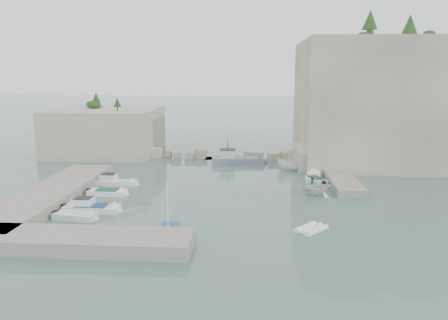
# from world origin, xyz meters

# --- Properties ---
(ground) EXTENTS (400.00, 400.00, 0.00)m
(ground) POSITION_xyz_m (0.00, 0.00, 0.00)
(ground) COLOR #496E62
(ground) RESTS_ON ground
(cliff_east) EXTENTS (26.00, 22.00, 17.00)m
(cliff_east) POSITION_xyz_m (23.00, 23.00, 8.50)
(cliff_east) COLOR beige
(cliff_east) RESTS_ON ground
(cliff_terrace) EXTENTS (8.00, 10.00, 2.50)m
(cliff_terrace) POSITION_xyz_m (13.00, 18.00, 1.25)
(cliff_terrace) COLOR beige
(cliff_terrace) RESTS_ON ground
(outcrop_west) EXTENTS (16.00, 14.00, 7.00)m
(outcrop_west) POSITION_xyz_m (-20.00, 25.00, 3.50)
(outcrop_west) COLOR beige
(outcrop_west) RESTS_ON ground
(quay_west) EXTENTS (5.00, 24.00, 1.10)m
(quay_west) POSITION_xyz_m (-17.00, -1.00, 0.55)
(quay_west) COLOR #9E9689
(quay_west) RESTS_ON ground
(quay_south) EXTENTS (18.00, 4.00, 1.10)m
(quay_south) POSITION_xyz_m (-10.00, -12.50, 0.55)
(quay_south) COLOR #9E9689
(quay_south) RESTS_ON ground
(ledge_east) EXTENTS (3.00, 16.00, 0.80)m
(ledge_east) POSITION_xyz_m (13.50, 10.00, 0.40)
(ledge_east) COLOR #9E9689
(ledge_east) RESTS_ON ground
(breakwater) EXTENTS (28.00, 3.00, 1.40)m
(breakwater) POSITION_xyz_m (-1.00, 22.00, 0.70)
(breakwater) COLOR beige
(breakwater) RESTS_ON ground
(motorboat_a) EXTENTS (5.61, 2.11, 1.40)m
(motorboat_a) POSITION_xyz_m (-12.40, 5.52, 0.00)
(motorboat_a) COLOR silver
(motorboat_a) RESTS_ON ground
(motorboat_c) EXTENTS (4.40, 1.79, 0.70)m
(motorboat_c) POSITION_xyz_m (-11.92, 1.42, 0.00)
(motorboat_c) COLOR white
(motorboat_c) RESTS_ON ground
(motorboat_d) EXTENTS (5.70, 1.81, 1.40)m
(motorboat_d) POSITION_xyz_m (-11.54, -4.06, 0.00)
(motorboat_d) COLOR white
(motorboat_d) RESTS_ON ground
(motorboat_e) EXTENTS (4.26, 2.27, 0.70)m
(motorboat_e) POSITION_xyz_m (-12.19, -6.20, 0.00)
(motorboat_e) COLOR silver
(motorboat_e) RESTS_ON ground
(rowboat) EXTENTS (4.41, 3.28, 0.88)m
(rowboat) POSITION_xyz_m (-3.28, -9.70, 0.00)
(rowboat) COLOR silver
(rowboat) RESTS_ON ground
(inflatable_dinghy) EXTENTS (2.99, 3.09, 0.44)m
(inflatable_dinghy) POSITION_xyz_m (8.04, -7.78, 0.00)
(inflatable_dinghy) COLOR white
(inflatable_dinghy) RESTS_ON ground
(tender_east_a) EXTENTS (4.72, 4.46, 1.97)m
(tender_east_a) POSITION_xyz_m (10.03, 3.23, 0.00)
(tender_east_a) COLOR silver
(tender_east_a) RESTS_ON ground
(tender_east_b) EXTENTS (2.51, 4.01, 0.70)m
(tender_east_b) POSITION_xyz_m (10.61, 8.32, 0.00)
(tender_east_b) COLOR silver
(tender_east_b) RESTS_ON ground
(tender_east_c) EXTENTS (2.34, 5.15, 0.70)m
(tender_east_c) POSITION_xyz_m (10.55, 10.16, 0.00)
(tender_east_c) COLOR white
(tender_east_c) RESTS_ON ground
(tender_east_d) EXTENTS (4.74, 1.96, 1.80)m
(tender_east_d) POSITION_xyz_m (8.72, 14.68, 0.00)
(tender_east_d) COLOR white
(tender_east_d) RESTS_ON ground
(work_boat) EXTENTS (8.15, 3.01, 2.20)m
(work_boat) POSITION_xyz_m (1.06, 18.59, 0.00)
(work_boat) COLOR slate
(work_boat) RESTS_ON ground
(rowboat_mast) EXTENTS (0.10, 0.10, 4.20)m
(rowboat_mast) POSITION_xyz_m (-3.28, -9.70, 2.54)
(rowboat_mast) COLOR white
(rowboat_mast) RESTS_ON rowboat
(vegetation) EXTENTS (53.48, 13.88, 13.40)m
(vegetation) POSITION_xyz_m (17.83, 24.40, 17.93)
(vegetation) COLOR #1E4219
(vegetation) RESTS_ON ground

